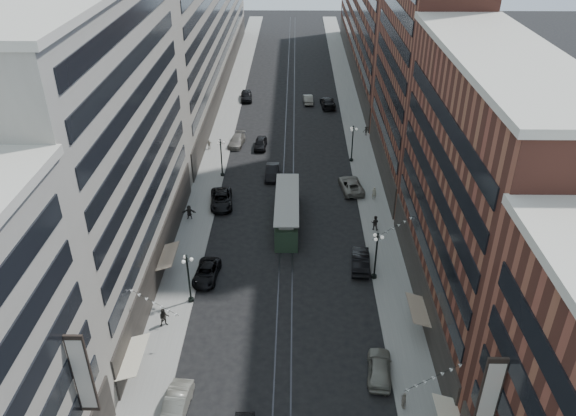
{
  "coord_description": "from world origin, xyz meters",
  "views": [
    {
      "loc": [
        0.88,
        -14.73,
        35.93
      ],
      "look_at": [
        0.18,
        37.88,
        5.0
      ],
      "focal_mm": 35.0,
      "sensor_mm": 36.0,
      "label": 1
    }
  ],
  "objects_px": {
    "pedestrian_2": "(164,317)",
    "pedestrian_5": "(189,212)",
    "car_14": "(308,99)",
    "pedestrian_9": "(366,131)",
    "car_7": "(221,199)",
    "lamppost_se_far": "(376,254)",
    "car_11": "(351,185)",
    "pedestrian_4": "(404,401)",
    "car_9": "(246,96)",
    "streetcar": "(287,212)",
    "car_10": "(360,260)",
    "car_4": "(379,368)",
    "pedestrian_8": "(374,193)",
    "lamppost_sw_far": "(189,277)",
    "car_2": "(207,273)",
    "pedestrian_7": "(375,223)",
    "car_1": "(176,405)",
    "pedestrian_6": "(209,144)",
    "lamppost_sw_mid": "(221,156)",
    "car_extra_0": "(272,172)",
    "car_8": "(237,141)",
    "car_13": "(261,143)",
    "car_12": "(328,102)"
  },
  "relations": [
    {
      "from": "streetcar",
      "to": "car_9",
      "type": "xyz_separation_m",
      "value": [
        -8.29,
        43.63,
        -0.75
      ]
    },
    {
      "from": "lamppost_sw_mid",
      "to": "pedestrian_9",
      "type": "bearing_deg",
      "value": 33.91
    },
    {
      "from": "car_7",
      "to": "car_12",
      "type": "height_order",
      "value": "car_12"
    },
    {
      "from": "car_2",
      "to": "car_4",
      "type": "distance_m",
      "value": 20.82
    },
    {
      "from": "car_8",
      "to": "car_11",
      "type": "xyz_separation_m",
      "value": [
        16.57,
        -14.55,
        0.07
      ]
    },
    {
      "from": "pedestrian_6",
      "to": "pedestrian_9",
      "type": "distance_m",
      "value": 25.18
    },
    {
      "from": "lamppost_sw_far",
      "to": "pedestrian_2",
      "type": "height_order",
      "value": "lamppost_sw_far"
    },
    {
      "from": "lamppost_sw_mid",
      "to": "car_12",
      "type": "relative_size",
      "value": 0.91
    },
    {
      "from": "car_1",
      "to": "car_7",
      "type": "bearing_deg",
      "value": 95.78
    },
    {
      "from": "car_1",
      "to": "pedestrian_7",
      "type": "xyz_separation_m",
      "value": [
        18.54,
        26.47,
        0.27
      ]
    },
    {
      "from": "streetcar",
      "to": "car_10",
      "type": "xyz_separation_m",
      "value": [
        7.96,
        -8.73,
        -0.76
      ]
    },
    {
      "from": "car_9",
      "to": "car_11",
      "type": "xyz_separation_m",
      "value": [
        16.69,
        -35.18,
        -0.07
      ]
    },
    {
      "from": "car_7",
      "to": "streetcar",
      "type": "bearing_deg",
      "value": -33.65
    },
    {
      "from": "car_7",
      "to": "pedestrian_7",
      "type": "distance_m",
      "value": 19.62
    },
    {
      "from": "pedestrian_9",
      "to": "pedestrian_8",
      "type": "bearing_deg",
      "value": -88.78
    },
    {
      "from": "car_10",
      "to": "car_11",
      "type": "distance_m",
      "value": 17.19
    },
    {
      "from": "lamppost_sw_far",
      "to": "pedestrian_9",
      "type": "bearing_deg",
      "value": 62.56
    },
    {
      "from": "pedestrian_7",
      "to": "car_extra_0",
      "type": "bearing_deg",
      "value": -30.69
    },
    {
      "from": "pedestrian_2",
      "to": "pedestrian_5",
      "type": "bearing_deg",
      "value": 72.07
    },
    {
      "from": "lamppost_sw_far",
      "to": "pedestrian_8",
      "type": "xyz_separation_m",
      "value": [
        20.33,
        20.63,
        -2.08
      ]
    },
    {
      "from": "streetcar",
      "to": "car_4",
      "type": "bearing_deg",
      "value": -71.37
    },
    {
      "from": "car_1",
      "to": "pedestrian_4",
      "type": "distance_m",
      "value": 17.69
    },
    {
      "from": "car_1",
      "to": "car_extra_0",
      "type": "xyz_separation_m",
      "value": [
        5.92,
        40.06,
        0.02
      ]
    },
    {
      "from": "car_7",
      "to": "car_13",
      "type": "distance_m",
      "value": 18.11
    },
    {
      "from": "car_1",
      "to": "car_2",
      "type": "bearing_deg",
      "value": 95.41
    },
    {
      "from": "pedestrian_7",
      "to": "car_10",
      "type": "bearing_deg",
      "value": 88.18
    },
    {
      "from": "pedestrian_9",
      "to": "car_7",
      "type": "bearing_deg",
      "value": -128.18
    },
    {
      "from": "car_4",
      "to": "car_2",
      "type": "bearing_deg",
      "value": -32.02
    },
    {
      "from": "pedestrian_4",
      "to": "pedestrian_7",
      "type": "xyz_separation_m",
      "value": [
        0.86,
        25.91,
        0.15
      ]
    },
    {
      "from": "car_2",
      "to": "pedestrian_8",
      "type": "bearing_deg",
      "value": 45.4
    },
    {
      "from": "car_2",
      "to": "car_7",
      "type": "bearing_deg",
      "value": 95.23
    },
    {
      "from": "lamppost_se_far",
      "to": "pedestrian_6",
      "type": "height_order",
      "value": "lamppost_se_far"
    },
    {
      "from": "streetcar",
      "to": "car_4",
      "type": "distance_m",
      "value": 25.23
    },
    {
      "from": "pedestrian_9",
      "to": "car_1",
      "type": "bearing_deg",
      "value": -106.02
    },
    {
      "from": "pedestrian_5",
      "to": "pedestrian_7",
      "type": "bearing_deg",
      "value": -5.69
    },
    {
      "from": "pedestrian_6",
      "to": "car_2",
      "type": "bearing_deg",
      "value": 76.78
    },
    {
      "from": "lamppost_se_far",
      "to": "pedestrian_2",
      "type": "relative_size",
      "value": 2.87
    },
    {
      "from": "pedestrian_7",
      "to": "pedestrian_9",
      "type": "relative_size",
      "value": 1.2
    },
    {
      "from": "pedestrian_6",
      "to": "pedestrian_8",
      "type": "distance_m",
      "value": 27.85
    },
    {
      "from": "car_8",
      "to": "car_extra_0",
      "type": "bearing_deg",
      "value": -53.96
    },
    {
      "from": "lamppost_sw_mid",
      "to": "car_9",
      "type": "xyz_separation_m",
      "value": [
        0.91,
        31.36,
        -2.22
      ]
    },
    {
      "from": "car_14",
      "to": "pedestrian_9",
      "type": "relative_size",
      "value": 3.06
    },
    {
      "from": "lamppost_se_far",
      "to": "car_11",
      "type": "relative_size",
      "value": 0.95
    },
    {
      "from": "pedestrian_6",
      "to": "streetcar",
      "type": "bearing_deg",
      "value": 99.65
    },
    {
      "from": "car_1",
      "to": "car_extra_0",
      "type": "bearing_deg",
      "value": 86.99
    },
    {
      "from": "car_4",
      "to": "pedestrian_8",
      "type": "relative_size",
      "value": 2.84
    },
    {
      "from": "pedestrian_4",
      "to": "car_9",
      "type": "xyz_separation_m",
      "value": [
        -17.79,
        70.99,
        -0.04
      ]
    },
    {
      "from": "pedestrian_5",
      "to": "pedestrian_6",
      "type": "bearing_deg",
      "value": 90.76
    },
    {
      "from": "car_8",
      "to": "car_11",
      "type": "bearing_deg",
      "value": -33.81
    },
    {
      "from": "car_8",
      "to": "car_9",
      "type": "bearing_deg",
      "value": 97.81
    }
  ]
}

